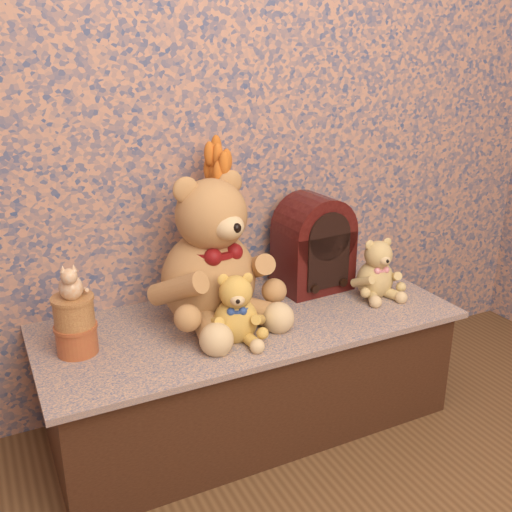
{
  "coord_description": "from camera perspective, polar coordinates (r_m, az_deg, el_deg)",
  "views": [
    {
      "loc": [
        -0.77,
        -0.4,
        1.27
      ],
      "look_at": [
        0.0,
        1.16,
        0.65
      ],
      "focal_mm": 41.05,
      "sensor_mm": 36.0,
      "label": 1
    }
  ],
  "objects": [
    {
      "name": "display_shelf",
      "position": [
        2.08,
        -0.62,
        -11.1
      ],
      "size": [
        1.4,
        0.59,
        0.41
      ],
      "primitive_type": "cube",
      "color": "#384974",
      "rests_on": "ground"
    },
    {
      "name": "teddy_large",
      "position": [
        1.9,
        -4.71,
        1.33
      ],
      "size": [
        0.51,
        0.58,
        0.53
      ],
      "primitive_type": null,
      "rotation": [
        0.0,
        0.0,
        0.2
      ],
      "color": "#AA7241",
      "rests_on": "display_shelf"
    },
    {
      "name": "teddy_medium",
      "position": [
        1.81,
        -2.02,
        -4.67
      ],
      "size": [
        0.25,
        0.27,
        0.24
      ],
      "primitive_type": null,
      "rotation": [
        0.0,
        0.0,
        -0.32
      ],
      "color": "#B28832",
      "rests_on": "display_shelf"
    },
    {
      "name": "teddy_small",
      "position": [
        2.17,
        11.61,
        -0.85
      ],
      "size": [
        0.21,
        0.24,
        0.23
      ],
      "primitive_type": null,
      "rotation": [
        0.0,
        0.0,
        -0.1
      ],
      "color": "tan",
      "rests_on": "display_shelf"
    },
    {
      "name": "cathedral_radio",
      "position": [
        2.18,
        5.62,
        1.32
      ],
      "size": [
        0.27,
        0.2,
        0.36
      ],
      "primitive_type": null,
      "rotation": [
        0.0,
        0.0,
        0.06
      ],
      "color": "#3B0B0A",
      "rests_on": "display_shelf"
    },
    {
      "name": "ceramic_vase",
      "position": [
        2.05,
        -3.27,
        -2.05
      ],
      "size": [
        0.16,
        0.16,
        0.21
      ],
      "primitive_type": "cylinder",
      "rotation": [
        0.0,
        0.0,
        0.3
      ],
      "color": "tan",
      "rests_on": "display_shelf"
    },
    {
      "name": "dried_stalks",
      "position": [
        1.96,
        -3.44,
        6.0
      ],
      "size": [
        0.21,
        0.21,
        0.38
      ],
      "primitive_type": null,
      "rotation": [
        0.0,
        0.0,
        -0.07
      ],
      "color": "orange",
      "rests_on": "ceramic_vase"
    },
    {
      "name": "biscuit_tin_lower",
      "position": [
        1.84,
        -17.06,
        -7.76
      ],
      "size": [
        0.16,
        0.16,
        0.09
      ],
      "primitive_type": "cylinder",
      "rotation": [
        0.0,
        0.0,
        -0.36
      ],
      "color": "#C57C39",
      "rests_on": "display_shelf"
    },
    {
      "name": "biscuit_tin_upper",
      "position": [
        1.8,
        -17.34,
        -5.23
      ],
      "size": [
        0.15,
        0.15,
        0.09
      ],
      "primitive_type": "cylinder",
      "rotation": [
        0.0,
        0.0,
        -0.38
      ],
      "color": "tan",
      "rests_on": "biscuit_tin_lower"
    },
    {
      "name": "cat_figurine",
      "position": [
        1.76,
        -17.68,
        -2.22
      ],
      "size": [
        0.1,
        0.1,
        0.11
      ],
      "primitive_type": null,
      "rotation": [
        0.0,
        0.0,
        -0.18
      ],
      "color": "silver",
      "rests_on": "biscuit_tin_upper"
    }
  ]
}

